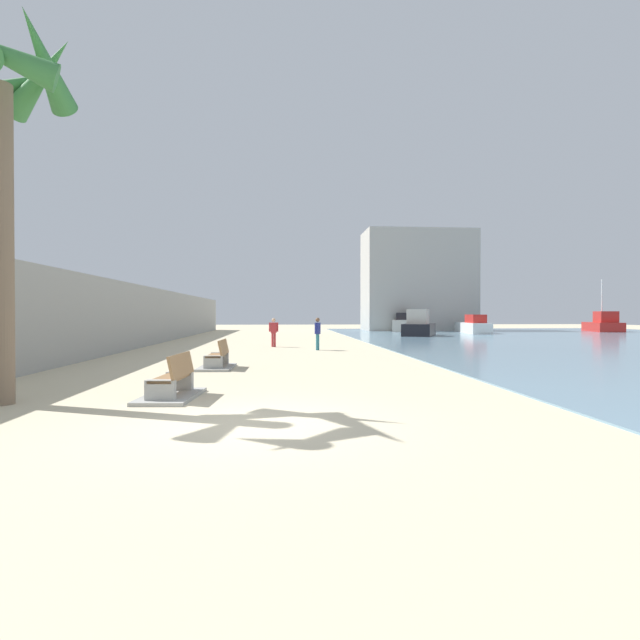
# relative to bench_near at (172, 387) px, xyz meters

# --- Properties ---
(ground_plane) EXTENTS (120.00, 120.00, 0.00)m
(ground_plane) POSITION_rel_bench_near_xyz_m (1.83, 15.33, -0.23)
(ground_plane) COLOR beige
(seawall) EXTENTS (0.80, 64.00, 3.44)m
(seawall) POSITION_rel_bench_near_xyz_m (-5.67, 15.33, 1.48)
(seawall) COLOR #9E9E99
(seawall) RESTS_ON ground
(bench_near) EXTENTS (1.26, 2.18, 0.98)m
(bench_near) POSITION_rel_bench_near_xyz_m (0.00, 0.00, 0.00)
(bench_near) COLOR #9E9E99
(bench_near) RESTS_ON ground
(bench_far) EXTENTS (1.16, 2.13, 0.98)m
(bench_far) POSITION_rel_bench_near_xyz_m (0.23, 5.90, 0.00)
(bench_far) COLOR #9E9E99
(bench_far) RESTS_ON ground
(person_walking) EXTENTS (0.52, 0.23, 1.62)m
(person_walking) POSITION_rel_bench_near_xyz_m (1.95, 16.73, 0.70)
(person_walking) COLOR #B22D33
(person_walking) RESTS_ON ground
(person_standing) EXTENTS (0.32, 0.47, 1.66)m
(person_standing) POSITION_rel_bench_near_xyz_m (4.23, 14.09, 0.73)
(person_standing) COLOR teal
(person_standing) RESTS_ON ground
(boat_nearest) EXTENTS (4.19, 7.66, 6.72)m
(boat_nearest) POSITION_rel_bench_near_xyz_m (15.51, 40.86, 0.57)
(boat_nearest) COLOR beige
(boat_nearest) RESTS_ON water_bay
(boat_mid_bay) EXTENTS (4.00, 5.41, 2.19)m
(boat_mid_bay) POSITION_rel_bench_near_xyz_m (13.82, 29.39, 0.60)
(boat_mid_bay) COLOR black
(boat_mid_bay) RESTS_ON water_bay
(boat_far_right) EXTENTS (3.61, 5.66, 5.43)m
(boat_far_right) POSITION_rel_bench_near_xyz_m (35.60, 37.59, 0.57)
(boat_far_right) COLOR red
(boat_far_right) RESTS_ON water_bay
(boat_far_left) EXTENTS (2.85, 7.99, 1.76)m
(boat_far_left) POSITION_rel_bench_near_xyz_m (20.78, 35.21, 0.47)
(boat_far_left) COLOR white
(boat_far_left) RESTS_ON water_bay
(harbor_building) EXTENTS (12.00, 6.00, 11.07)m
(harbor_building) POSITION_rel_bench_near_xyz_m (17.61, 43.33, 5.30)
(harbor_building) COLOR #ADAAA3
(harbor_building) RESTS_ON ground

